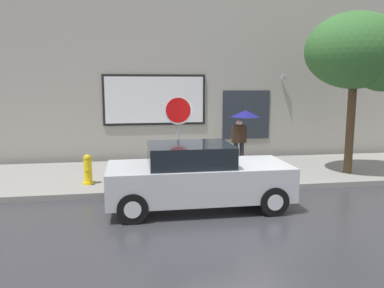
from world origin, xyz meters
TOP-DOWN VIEW (x-y plane):
  - ground_plane at (0.00, 0.00)m, footprint 60.00×60.00m
  - sidewalk at (0.00, 3.00)m, footprint 20.00×4.00m
  - building_facade at (-0.01, 5.50)m, footprint 20.00×0.67m
  - parked_car at (-1.08, -0.03)m, footprint 4.13×1.81m
  - fire_hydrant at (-3.73, 1.96)m, footprint 0.30×0.44m
  - pedestrian_with_umbrella at (1.08, 3.55)m, footprint 0.97×0.97m
  - street_tree at (4.08, 1.97)m, footprint 2.95×2.51m
  - stop_sign at (-1.31, 1.60)m, footprint 0.76×0.10m

SIDE VIEW (x-z plane):
  - ground_plane at x=0.00m, z-range 0.00..0.00m
  - sidewalk at x=0.00m, z-range 0.00..0.15m
  - fire_hydrant at x=-3.73m, z-range 0.14..0.96m
  - parked_car at x=-1.08m, z-range -0.01..1.48m
  - pedestrian_with_umbrella at x=1.08m, z-range 0.69..2.53m
  - stop_sign at x=-1.31m, z-range 0.64..3.02m
  - building_facade at x=-0.01m, z-range -0.02..6.98m
  - street_tree at x=4.08m, z-range 1.33..6.08m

